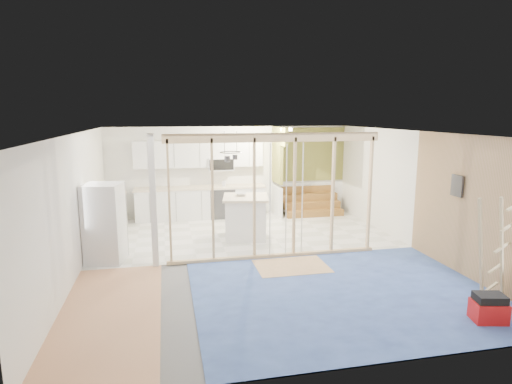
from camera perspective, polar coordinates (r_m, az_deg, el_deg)
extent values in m
cube|color=slate|center=(8.96, 0.53, -8.91)|extent=(7.00, 8.00, 0.01)
cube|color=white|center=(8.46, 0.56, 7.94)|extent=(7.00, 8.00, 0.01)
cube|color=white|center=(12.50, -3.47, 2.76)|extent=(7.00, 0.01, 2.60)
cube|color=white|center=(4.93, 10.91, -9.59)|extent=(7.00, 0.01, 2.60)
cube|color=white|center=(8.58, -22.92, -1.62)|extent=(0.01, 8.00, 2.60)
cube|color=white|center=(9.98, 20.57, 0.14)|extent=(0.01, 8.00, 2.60)
cube|color=white|center=(10.83, -1.79, -5.41)|extent=(7.00, 4.00, 0.02)
cube|color=#4F74C2|center=(7.48, 11.71, -13.10)|extent=(5.00, 4.00, 0.02)
cube|color=tan|center=(6.98, -18.97, -15.28)|extent=(1.50, 4.00, 0.02)
cube|color=tan|center=(8.53, 4.75, -9.84)|extent=(1.40, 1.00, 0.01)
cube|color=tan|center=(8.54, 2.54, 7.28)|extent=(4.40, 0.09, 0.18)
cube|color=tan|center=(9.01, 2.41, -8.47)|extent=(4.40, 0.09, 0.06)
cube|color=silver|center=(8.42, -13.54, -1.29)|extent=(0.12, 0.14, 2.60)
cube|color=tan|center=(8.42, -11.50, -1.21)|extent=(0.04, 0.09, 2.40)
cube|color=tan|center=(8.47, -5.81, -0.99)|extent=(0.04, 0.09, 2.40)
cube|color=tan|center=(8.59, -0.23, -0.76)|extent=(0.04, 0.09, 2.40)
cube|color=tan|center=(8.80, 5.12, -0.53)|extent=(0.04, 0.09, 2.40)
cube|color=tan|center=(9.08, 10.19, -0.31)|extent=(0.04, 0.09, 2.40)
cube|color=tan|center=(9.43, 14.93, -0.11)|extent=(0.04, 0.09, 2.40)
cylinder|color=silver|center=(8.65, 1.88, -1.23)|extent=(0.02, 0.02, 2.35)
cylinder|color=silver|center=(8.89, 6.19, -0.97)|extent=(0.02, 0.02, 2.35)
cylinder|color=silver|center=(8.77, 4.05, -1.09)|extent=(0.02, 0.02, 2.35)
cube|color=white|center=(12.25, -7.38, -1.55)|extent=(3.60, 0.60, 0.88)
cube|color=beige|center=(12.17, -7.43, 0.60)|extent=(3.66, 0.64, 0.05)
cube|color=white|center=(11.22, -18.69, -3.14)|extent=(0.60, 1.60, 0.88)
cube|color=beige|center=(11.13, -18.83, -0.81)|extent=(0.64, 1.64, 0.05)
cube|color=white|center=(12.16, -7.58, 5.08)|extent=(3.60, 0.34, 0.75)
cube|color=white|center=(12.21, -4.72, 3.75)|extent=(0.72, 0.38, 0.36)
cube|color=black|center=(12.03, -4.60, 3.64)|extent=(0.68, 0.02, 0.30)
cube|color=olive|center=(12.27, 2.86, 4.97)|extent=(0.10, 0.90, 1.60)
cube|color=white|center=(12.47, 2.80, -1.21)|extent=(0.10, 0.90, 0.90)
cube|color=olive|center=(11.56, 3.79, 7.36)|extent=(0.10, 0.50, 0.50)
cube|color=olive|center=(13.00, 7.09, 4.99)|extent=(2.20, 0.04, 1.60)
cube|color=white|center=(13.18, 6.96, -0.64)|extent=(2.20, 0.04, 0.90)
cube|color=olive|center=(12.53, 7.85, -2.88)|extent=(1.70, 0.26, 0.20)
cube|color=olive|center=(12.73, 7.48, -1.74)|extent=(1.70, 0.26, 0.20)
cube|color=olive|center=(12.93, 7.12, -0.64)|extent=(1.70, 0.26, 0.20)
cube|color=olive|center=(13.13, 6.77, 0.43)|extent=(1.70, 0.26, 0.20)
torus|color=black|center=(10.31, -3.40, 5.31)|extent=(0.52, 0.52, 0.02)
cylinder|color=black|center=(10.27, -4.25, 6.68)|extent=(0.01, 0.01, 0.50)
cylinder|color=black|center=(10.31, -2.59, 6.72)|extent=(0.01, 0.01, 0.50)
cylinder|color=#36363B|center=(10.21, -3.86, 4.41)|extent=(0.14, 0.14, 0.14)
cylinder|color=#36363B|center=(10.44, -2.82, 4.67)|extent=(0.12, 0.12, 0.12)
cube|color=tan|center=(8.38, 27.77, -2.28)|extent=(0.02, 4.00, 2.60)
cube|color=#36363B|center=(8.75, 25.23, 0.76)|extent=(0.04, 0.30, 0.40)
cylinder|color=#FFEABF|center=(11.72, 4.07, 8.33)|extent=(0.32, 0.32, 0.08)
cube|color=silver|center=(9.05, -19.56, -4.01)|extent=(0.81, 0.79, 1.61)
cube|color=#36363B|center=(9.01, -17.42, -3.94)|extent=(0.14, 0.64, 1.58)
cube|color=white|center=(10.27, -1.39, -3.61)|extent=(1.10, 1.10, 0.95)
cube|color=beige|center=(10.15, -1.40, -0.74)|extent=(1.22, 1.22, 0.06)
imported|color=silver|center=(10.24, -2.03, -0.30)|extent=(0.28, 0.28, 0.06)
imported|color=#B6BBCA|center=(12.12, -13.55, 1.25)|extent=(0.13, 0.13, 0.33)
imported|color=silver|center=(12.16, -4.30, 1.24)|extent=(0.11, 0.11, 0.20)
cube|color=#B01010|center=(7.22, 28.59, -13.86)|extent=(0.52, 0.43, 0.31)
cube|color=black|center=(7.14, 28.74, -12.29)|extent=(0.46, 0.38, 0.11)
cube|color=#CFB67E|center=(7.55, 27.78, -6.95)|extent=(0.39, 0.18, 1.72)
cube|color=#CFB67E|center=(7.79, 29.93, -6.63)|extent=(0.39, 0.18, 1.72)
cube|color=#CFB67E|center=(7.90, 28.73, -11.17)|extent=(0.40, 0.18, 0.11)
cube|color=#CFB67E|center=(7.83, 29.33, -8.83)|extent=(0.40, 0.18, 0.11)
cube|color=#CFB67E|center=(7.78, 29.93, -6.46)|extent=(0.40, 0.18, 0.11)
cube|color=#CFB67E|center=(7.75, 30.53, -4.06)|extent=(0.40, 0.18, 0.11)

